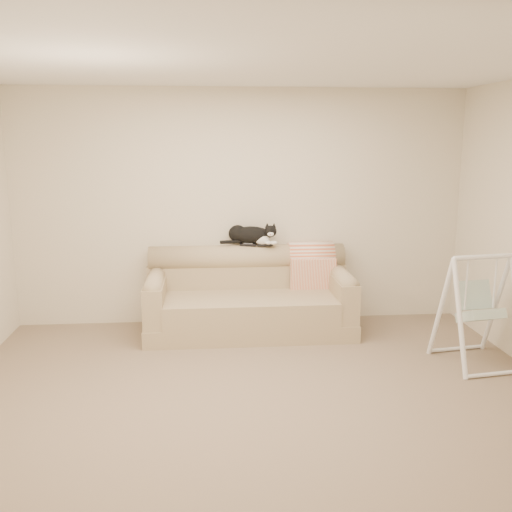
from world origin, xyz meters
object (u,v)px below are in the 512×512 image
at_px(tuxedo_cat, 251,235).
at_px(baby_swing, 478,309).
at_px(sofa, 249,299).
at_px(remote_a, 248,245).
at_px(remote_b, 265,245).

xyz_separation_m(tuxedo_cat, baby_swing, (1.98, -1.37, -0.50)).
xyz_separation_m(sofa, remote_a, (0.01, 0.23, 0.56)).
bearing_deg(sofa, remote_a, 87.60).
height_order(sofa, baby_swing, baby_swing).
relative_size(remote_a, baby_swing, 0.18).
distance_m(sofa, baby_swing, 2.32).
height_order(remote_a, tuxedo_cat, tuxedo_cat).
xyz_separation_m(sofa, tuxedo_cat, (0.05, 0.26, 0.66)).
height_order(tuxedo_cat, baby_swing, tuxedo_cat).
bearing_deg(tuxedo_cat, remote_a, -139.52).
height_order(remote_a, remote_b, remote_a).
height_order(remote_b, baby_swing, baby_swing).
bearing_deg(sofa, baby_swing, -28.68).
relative_size(sofa, tuxedo_cat, 3.47).
bearing_deg(remote_b, baby_swing, -35.47).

